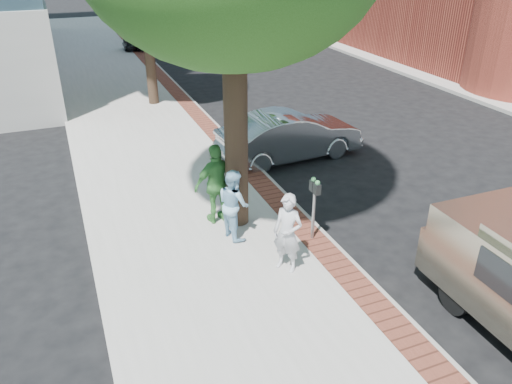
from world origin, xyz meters
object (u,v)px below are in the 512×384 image
parking_meter (315,196)px  sedan_silver (290,136)px  person_officer (234,204)px  person_green (217,184)px  person_gray (288,233)px  bg_car (158,38)px

parking_meter → sedan_silver: bearing=70.6°
person_officer → sedan_silver: bearing=-50.6°
person_green → parking_meter: bearing=129.6°
person_gray → sedan_silver: bearing=117.1°
parking_meter → bg_car: 22.45m
parking_meter → person_officer: (-1.57, 0.77, -0.25)m
person_gray → person_officer: (-0.56, 1.58, -0.03)m
parking_meter → person_green: size_ratio=0.77×
parking_meter → person_officer: 1.77m
parking_meter → sedan_silver: parking_meter is taller
person_officer → sedan_silver: (3.19, 3.84, -0.22)m
person_gray → person_green: 2.45m
bg_car → person_gray: bearing=174.2°
person_green → bg_car: (3.05, 20.87, -0.41)m
person_green → bg_car: 21.09m
person_officer → parking_meter: bearing=-126.9°
parking_meter → bg_car: (1.36, 22.40, -0.50)m
person_green → sedan_silver: person_green is taller
person_officer → person_green: bearing=-1.9°
parking_meter → bg_car: parking_meter is taller
person_officer → bg_car: (2.93, 21.63, -0.25)m
person_officer → sedan_silver: 5.00m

